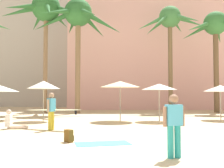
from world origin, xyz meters
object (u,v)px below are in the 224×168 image
(palm_tree_right, at_px, (170,24))
(person_near_left, at_px, (52,110))
(palm_tree_far_right, at_px, (45,12))
(cafe_umbrella_4, at_px, (159,87))
(palm_tree_center, at_px, (216,30))
(cafe_umbrella_2, at_px, (220,88))
(person_mid_left, at_px, (174,123))
(palm_tree_far_left, at_px, (78,19))
(cafe_umbrella_0, at_px, (120,84))
(person_mid_right, at_px, (13,122))
(beach_towel, at_px, (103,143))
(cafe_umbrella_3, at_px, (44,85))
(backpack, at_px, (69,136))

(palm_tree_right, height_order, person_near_left, palm_tree_right)
(palm_tree_far_right, height_order, cafe_umbrella_4, palm_tree_far_right)
(palm_tree_center, distance_m, cafe_umbrella_2, 9.69)
(palm_tree_center, relative_size, person_near_left, 3.11)
(cafe_umbrella_2, height_order, person_near_left, cafe_umbrella_2)
(cafe_umbrella_2, xyz_separation_m, person_mid_left, (-5.42, -10.60, -1.16))
(palm_tree_far_left, distance_m, cafe_umbrella_2, 13.64)
(palm_tree_center, xyz_separation_m, cafe_umbrella_0, (-9.15, -8.25, -5.45))
(palm_tree_far_left, height_order, palm_tree_right, palm_tree_right)
(person_mid_right, bearing_deg, beach_towel, -44.33)
(beach_towel, bearing_deg, person_mid_right, 138.71)
(palm_tree_far_left, height_order, cafe_umbrella_3, palm_tree_far_left)
(palm_tree_right, height_order, cafe_umbrella_2, palm_tree_right)
(cafe_umbrella_3, height_order, person_mid_right, cafe_umbrella_3)
(palm_tree_far_left, bearing_deg, backpack, -83.44)
(cafe_umbrella_4, xyz_separation_m, beach_towel, (-3.18, -7.77, -2.11))
(beach_towel, bearing_deg, cafe_umbrella_2, 49.71)
(palm_tree_far_left, xyz_separation_m, cafe_umbrella_2, (10.15, -6.42, -6.47))
(cafe_umbrella_4, height_order, backpack, cafe_umbrella_4)
(palm_tree_center, distance_m, backpack, 20.64)
(cafe_umbrella_3, relative_size, cafe_umbrella_4, 1.08)
(person_near_left, xyz_separation_m, person_mid_left, (4.36, -5.53, -0.04))
(cafe_umbrella_0, distance_m, cafe_umbrella_2, 6.60)
(palm_tree_far_right, height_order, person_near_left, palm_tree_far_right)
(backpack, bearing_deg, cafe_umbrella_2, 1.66)
(beach_towel, xyz_separation_m, person_near_left, (-2.48, 3.54, 0.91))
(palm_tree_far_left, height_order, person_mid_right, palm_tree_far_left)
(palm_tree_right, xyz_separation_m, cafe_umbrella_2, (1.38, -8.68, -6.63))
(palm_tree_center, distance_m, person_mid_right, 20.19)
(cafe_umbrella_0, relative_size, person_mid_left, 1.56)
(palm_tree_center, relative_size, backpack, 22.44)
(backpack, height_order, person_mid_left, person_mid_left)
(palm_tree_far_right, bearing_deg, person_near_left, -73.83)
(beach_towel, height_order, backpack, backpack)
(person_near_left, bearing_deg, palm_tree_center, -115.12)
(palm_tree_far_left, bearing_deg, cafe_umbrella_3, -98.87)
(person_near_left, bearing_deg, palm_tree_right, -101.71)
(person_mid_left, bearing_deg, person_near_left, -158.76)
(beach_towel, relative_size, person_near_left, 0.59)
(palm_tree_far_right, xyz_separation_m, backpack, (4.75, -15.06, -9.04))
(palm_tree_far_left, distance_m, person_mid_right, 13.93)
(palm_tree_far_right, bearing_deg, backpack, -72.48)
(beach_towel, relative_size, person_mid_left, 1.11)
(cafe_umbrella_0, bearing_deg, person_mid_right, -143.09)
(palm_tree_right, distance_m, person_mid_left, 21.19)
(cafe_umbrella_2, bearing_deg, cafe_umbrella_3, -175.60)
(beach_towel, bearing_deg, palm_tree_far_right, 111.05)
(cafe_umbrella_2, relative_size, person_mid_left, 1.40)
(cafe_umbrella_0, height_order, beach_towel, cafe_umbrella_0)
(palm_tree_far_left, bearing_deg, person_mid_right, -97.95)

